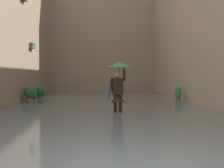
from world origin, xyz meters
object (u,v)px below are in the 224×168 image
Objects in this scene: potted_plant_far_right at (40,93)px; potted_plant_near_right at (29,94)px; potted_plant_near_left at (178,95)px; potted_plant_mid_right at (33,95)px; person_wading at (118,79)px.

potted_plant_far_right is 2.29m from potted_plant_near_right.
potted_plant_near_left is at bearing -179.22° from potted_plant_near_right.
potted_plant_far_right is (-0.18, -1.13, 0.07)m from potted_plant_mid_right.
person_wading is 2.33× the size of potted_plant_far_right.
potted_plant_near_right is 7.52m from potted_plant_near_left.
person_wading is 2.18× the size of potted_plant_near_left.
potted_plant_far_right reaches higher than potted_plant_mid_right.
potted_plant_mid_right is (4.24, -5.33, -0.94)m from person_wading.
potted_plant_far_right is at bearing -57.86° from person_wading.
potted_plant_mid_right is at bearing -51.50° from person_wading.
person_wading is at bearing 122.14° from potted_plant_far_right.
person_wading is at bearing 51.69° from potted_plant_near_left.
potted_plant_near_left is (-7.61, 1.05, 0.07)m from potted_plant_mid_right.
potted_plant_mid_right is 0.82× the size of potted_plant_near_right.
person_wading reaches higher than potted_plant_near_left.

